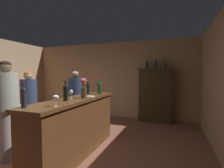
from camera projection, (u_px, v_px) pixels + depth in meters
The scene contains 19 objects.
floor at pixel (41, 158), 2.97m from camera, with size 8.68×8.68×0.00m, color brown.
wall_back at pixel (109, 79), 6.08m from camera, with size 6.00×0.12×2.61m, color tan.
bar_counter at pixel (76, 127), 3.07m from camera, with size 0.55×2.30×1.04m.
display_cabinet at pixel (155, 94), 5.25m from camera, with size 1.08×0.43×1.68m.
wine_bottle_malbec at pixel (100, 88), 3.63m from camera, with size 0.06×0.06×0.33m.
wine_bottle_riesling at pixel (66, 92), 2.74m from camera, with size 0.08×0.08×0.33m.
wine_bottle_chardonnay at pixel (99, 86), 3.93m from camera, with size 0.08×0.08×0.34m.
wine_bottle_merlot at pixel (88, 88), 3.68m from camera, with size 0.07×0.07×0.31m.
wine_bottle_syrah at pixel (24, 96), 2.16m from camera, with size 0.07×0.07×0.35m.
wine_glass_front at pixel (71, 92), 2.99m from camera, with size 0.07×0.07×0.16m.
wine_glass_mid at pixel (56, 97), 2.26m from camera, with size 0.08×0.08×0.15m.
flower_arrangement at pixel (84, 88), 3.06m from camera, with size 0.12×0.16×0.36m.
cheese_plate at pixel (90, 96), 3.27m from camera, with size 0.19×0.19×0.01m, color white.
display_bottle_left at pixel (147, 64), 5.29m from camera, with size 0.08×0.08×0.31m.
display_bottle_midleft at pixel (156, 63), 5.20m from camera, with size 0.06×0.06×0.33m.
display_bottle_center at pixel (165, 63), 5.10m from camera, with size 0.07×0.07×0.34m.
patron_by_cabinet at pixel (6, 106), 2.85m from camera, with size 0.37×0.37×1.70m.
patron_in_grey at pixel (75, 98), 4.48m from camera, with size 0.39×0.39×1.56m.
patron_redhead at pixel (29, 101), 4.00m from camera, with size 0.37×0.37×1.55m.
Camera 1 is at (2.18, -2.28, 1.47)m, focal length 26.98 mm.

